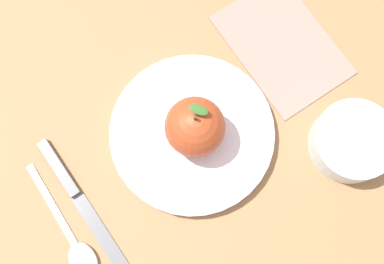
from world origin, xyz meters
The scene contains 7 objects.
ground_plane centered at (0.00, 0.00, 0.00)m, with size 2.40×2.40×0.00m, color olive.
dinner_plate centered at (0.01, -0.01, 0.01)m, with size 0.22×0.22×0.02m.
apple centered at (0.01, -0.02, 0.06)m, with size 0.08×0.08×0.09m.
side_bowl centered at (0.08, -0.21, 0.02)m, with size 0.11×0.11×0.04m.
knife centered at (-0.13, 0.10, 0.00)m, with size 0.12×0.19×0.01m.
spoon centered at (-0.19, 0.06, 0.01)m, with size 0.11×0.16×0.01m.
linen_napkin centered at (0.18, -0.07, 0.00)m, with size 0.13×0.19×0.00m, color gray.
Camera 1 is at (-0.13, -0.07, 0.64)m, focal length 44.88 mm.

